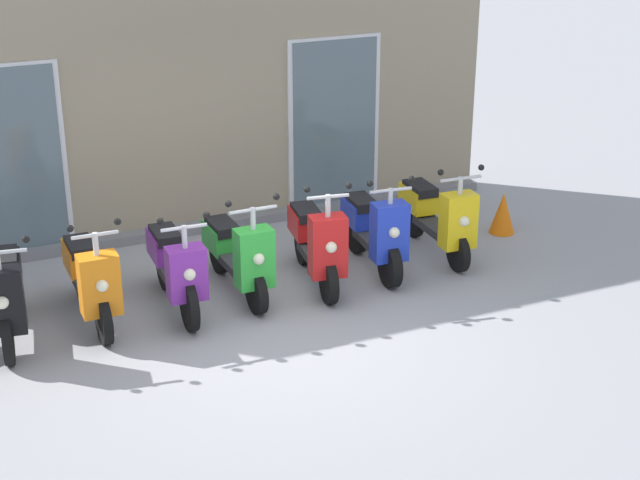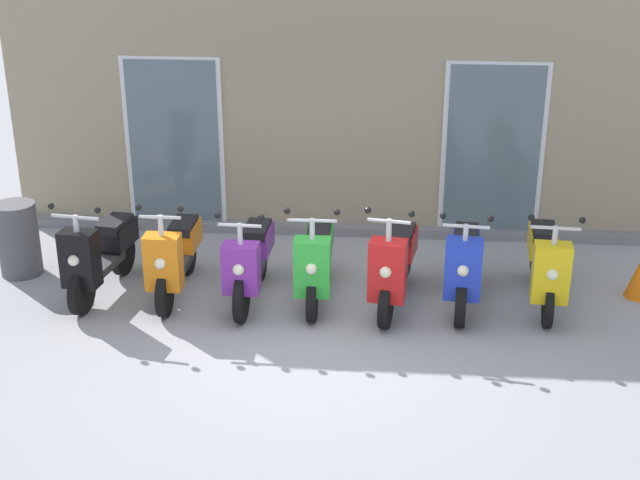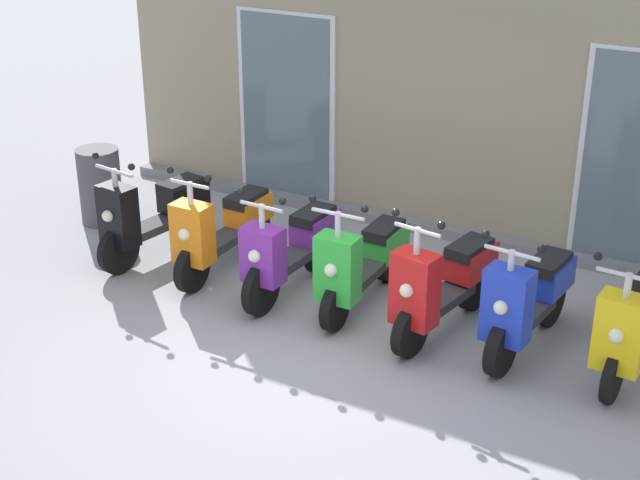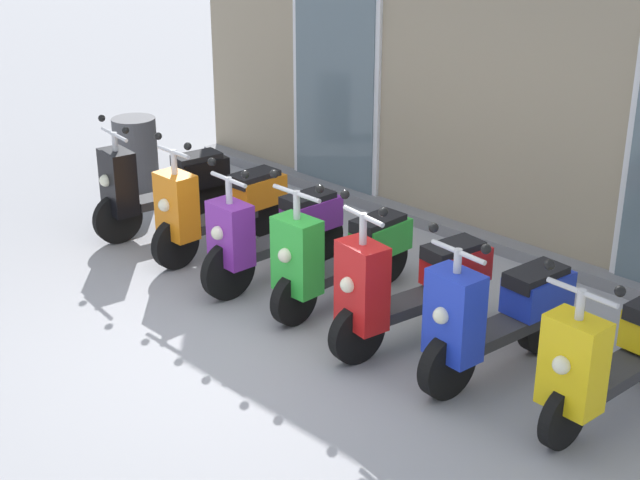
{
  "view_description": "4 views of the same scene",
  "coord_description": "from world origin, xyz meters",
  "px_view_note": "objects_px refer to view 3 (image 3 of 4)",
  "views": [
    {
      "loc": [
        -3.2,
        -8.15,
        4.45
      ],
      "look_at": [
        0.76,
        0.52,
        0.62
      ],
      "focal_mm": 54.35,
      "sensor_mm": 36.0,
      "label": 1
    },
    {
      "loc": [
        0.71,
        -8.08,
        4.45
      ],
      "look_at": [
        0.02,
        0.68,
        0.79
      ],
      "focal_mm": 50.05,
      "sensor_mm": 36.0,
      "label": 2
    },
    {
      "loc": [
        3.45,
        -6.22,
        4.24
      ],
      "look_at": [
        -0.31,
        0.57,
        0.75
      ],
      "focal_mm": 52.26,
      "sensor_mm": 36.0,
      "label": 3
    },
    {
      "loc": [
        4.96,
        -4.3,
        3.58
      ],
      "look_at": [
        0.36,
        0.26,
        0.89
      ],
      "focal_mm": 52.44,
      "sensor_mm": 36.0,
      "label": 4
    }
  ],
  "objects_px": {
    "scooter_blue": "(528,300)",
    "scooter_yellow": "(637,319)",
    "trash_bin": "(100,186)",
    "scooter_black": "(152,213)",
    "scooter_orange": "(222,228)",
    "scooter_green": "(362,261)",
    "scooter_red": "(443,284)",
    "scooter_purple": "(291,248)"
  },
  "relations": [
    {
      "from": "trash_bin",
      "to": "scooter_black",
      "type": "bearing_deg",
      "value": -22.8
    },
    {
      "from": "scooter_black",
      "to": "scooter_yellow",
      "type": "height_order",
      "value": "scooter_black"
    },
    {
      "from": "scooter_green",
      "to": "scooter_yellow",
      "type": "relative_size",
      "value": 1.0
    },
    {
      "from": "scooter_orange",
      "to": "trash_bin",
      "type": "relative_size",
      "value": 1.81
    },
    {
      "from": "scooter_black",
      "to": "scooter_blue",
      "type": "relative_size",
      "value": 1.0
    },
    {
      "from": "scooter_purple",
      "to": "scooter_green",
      "type": "distance_m",
      "value": 0.72
    },
    {
      "from": "scooter_black",
      "to": "scooter_yellow",
      "type": "xyz_separation_m",
      "value": [
        4.92,
        0.15,
        -0.01
      ]
    },
    {
      "from": "scooter_black",
      "to": "scooter_orange",
      "type": "xyz_separation_m",
      "value": [
        0.83,
        0.07,
        -0.03
      ]
    },
    {
      "from": "trash_bin",
      "to": "scooter_blue",
      "type": "bearing_deg",
      "value": -4.8
    },
    {
      "from": "scooter_green",
      "to": "scooter_yellow",
      "type": "distance_m",
      "value": 2.51
    },
    {
      "from": "scooter_black",
      "to": "scooter_orange",
      "type": "distance_m",
      "value": 0.84
    },
    {
      "from": "scooter_green",
      "to": "scooter_yellow",
      "type": "xyz_separation_m",
      "value": [
        2.51,
        0.05,
        0.03
      ]
    },
    {
      "from": "scooter_purple",
      "to": "scooter_yellow",
      "type": "xyz_separation_m",
      "value": [
        3.23,
        0.15,
        0.01
      ]
    },
    {
      "from": "scooter_red",
      "to": "trash_bin",
      "type": "relative_size",
      "value": 1.77
    },
    {
      "from": "scooter_purple",
      "to": "scooter_blue",
      "type": "height_order",
      "value": "scooter_blue"
    },
    {
      "from": "scooter_orange",
      "to": "scooter_purple",
      "type": "height_order",
      "value": "scooter_orange"
    },
    {
      "from": "scooter_green",
      "to": "trash_bin",
      "type": "xyz_separation_m",
      "value": [
        -3.55,
        0.38,
        -0.02
      ]
    },
    {
      "from": "scooter_black",
      "to": "scooter_purple",
      "type": "relative_size",
      "value": 0.98
    },
    {
      "from": "scooter_green",
      "to": "scooter_orange",
      "type": "bearing_deg",
      "value": -179.11
    },
    {
      "from": "scooter_purple",
      "to": "scooter_blue",
      "type": "bearing_deg",
      "value": 1.24
    },
    {
      "from": "scooter_orange",
      "to": "scooter_red",
      "type": "relative_size",
      "value": 1.02
    },
    {
      "from": "scooter_orange",
      "to": "scooter_blue",
      "type": "height_order",
      "value": "scooter_orange"
    },
    {
      "from": "scooter_blue",
      "to": "scooter_purple",
      "type": "bearing_deg",
      "value": -178.76
    },
    {
      "from": "scooter_black",
      "to": "scooter_red",
      "type": "bearing_deg",
      "value": -0.68
    },
    {
      "from": "scooter_orange",
      "to": "trash_bin",
      "type": "bearing_deg",
      "value": 168.31
    },
    {
      "from": "scooter_black",
      "to": "scooter_purple",
      "type": "bearing_deg",
      "value": -0.22
    },
    {
      "from": "scooter_yellow",
      "to": "trash_bin",
      "type": "distance_m",
      "value": 6.07
    },
    {
      "from": "scooter_green",
      "to": "scooter_black",
      "type": "bearing_deg",
      "value": -177.74
    },
    {
      "from": "scooter_yellow",
      "to": "trash_bin",
      "type": "bearing_deg",
      "value": 176.86
    },
    {
      "from": "scooter_red",
      "to": "scooter_yellow",
      "type": "relative_size",
      "value": 0.97
    },
    {
      "from": "scooter_purple",
      "to": "scooter_green",
      "type": "height_order",
      "value": "scooter_green"
    },
    {
      "from": "scooter_orange",
      "to": "scooter_green",
      "type": "relative_size",
      "value": 1.0
    },
    {
      "from": "scooter_blue",
      "to": "scooter_yellow",
      "type": "relative_size",
      "value": 0.96
    },
    {
      "from": "scooter_blue",
      "to": "trash_bin",
      "type": "distance_m",
      "value": 5.19
    },
    {
      "from": "scooter_green",
      "to": "scooter_red",
      "type": "distance_m",
      "value": 0.88
    },
    {
      "from": "scooter_black",
      "to": "scooter_yellow",
      "type": "relative_size",
      "value": 0.97
    },
    {
      "from": "scooter_purple",
      "to": "scooter_green",
      "type": "relative_size",
      "value": 0.99
    },
    {
      "from": "scooter_purple",
      "to": "scooter_red",
      "type": "relative_size",
      "value": 1.02
    },
    {
      "from": "scooter_green",
      "to": "trash_bin",
      "type": "height_order",
      "value": "scooter_green"
    },
    {
      "from": "scooter_orange",
      "to": "scooter_purple",
      "type": "bearing_deg",
      "value": -5.12
    },
    {
      "from": "scooter_black",
      "to": "scooter_orange",
      "type": "bearing_deg",
      "value": 4.85
    },
    {
      "from": "scooter_black",
      "to": "scooter_purple",
      "type": "distance_m",
      "value": 1.69
    }
  ]
}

